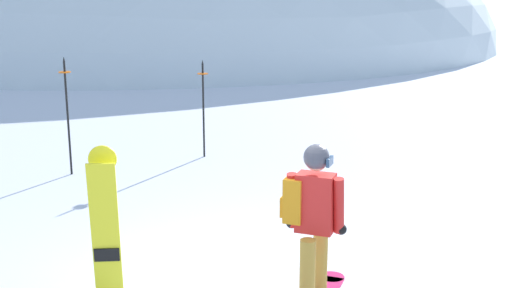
{
  "coord_description": "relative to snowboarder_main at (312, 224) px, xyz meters",
  "views": [
    {
      "loc": [
        -0.52,
        -6.31,
        3.16
      ],
      "look_at": [
        0.22,
        2.57,
        1.0
      ],
      "focal_mm": 45.7,
      "sensor_mm": 36.0,
      "label": 1
    }
  ],
  "objects": [
    {
      "name": "piste_marker_far",
      "position": [
        -3.32,
        5.16,
        0.24
      ],
      "size": [
        0.2,
        0.2,
        2.03
      ],
      "color": "black",
      "rests_on": "ground"
    },
    {
      "name": "piste_marker_near",
      "position": [
        -1.02,
        6.17,
        0.14
      ],
      "size": [
        0.2,
        0.2,
        1.85
      ],
      "color": "black",
      "rests_on": "ground"
    },
    {
      "name": "ridge_peak_main",
      "position": [
        -3.81,
        31.41,
        -0.92
      ],
      "size": [
        37.29,
        33.57,
        16.88
      ],
      "color": "white",
      "rests_on": "ground"
    },
    {
      "name": "spare_snowboard",
      "position": [
        -2.03,
        0.32,
        -0.08
      ],
      "size": [
        0.28,
        0.2,
        1.65
      ],
      "color": "yellow",
      "rests_on": "ground"
    },
    {
      "name": "snowboarder_main",
      "position": [
        0.0,
        0.0,
        0.0
      ],
      "size": [
        0.94,
        1.69,
        1.71
      ],
      "color": "#D11E5B",
      "rests_on": "ground"
    }
  ]
}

